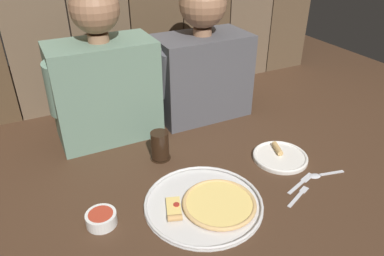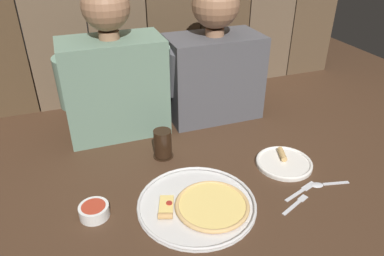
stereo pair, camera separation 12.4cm
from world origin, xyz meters
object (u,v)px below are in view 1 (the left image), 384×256
(dipping_bowl, at_px, (101,218))
(diner_left, at_px, (103,75))
(dinner_plate, at_px, (280,156))
(pizza_tray, at_px, (209,203))
(drinking_glass, at_px, (160,146))
(diner_right, at_px, (202,58))

(dipping_bowl, relative_size, diner_left, 0.15)
(dinner_plate, relative_size, diner_left, 0.34)
(pizza_tray, distance_m, dipping_bowl, 0.34)
(dinner_plate, bearing_deg, drinking_glass, 153.03)
(diner_left, bearing_deg, dinner_plate, -41.27)
(pizza_tray, height_order, diner_right, diner_right)
(pizza_tray, relative_size, diner_right, 0.63)
(dinner_plate, distance_m, drinking_glass, 0.47)
(pizza_tray, bearing_deg, dipping_bowl, 167.22)
(diner_right, bearing_deg, dipping_bowl, -140.29)
(dinner_plate, bearing_deg, diner_right, 101.47)
(dinner_plate, distance_m, diner_right, 0.55)
(dipping_bowl, bearing_deg, dinner_plate, 2.79)
(dinner_plate, relative_size, diner_right, 0.35)
(drinking_glass, relative_size, dipping_bowl, 1.22)
(dinner_plate, distance_m, dipping_bowl, 0.71)
(dipping_bowl, xyz_separation_m, diner_left, (0.17, 0.51, 0.25))
(diner_left, distance_m, diner_right, 0.44)
(dinner_plate, bearing_deg, dipping_bowl, -177.21)
(drinking_glass, xyz_separation_m, dipping_bowl, (-0.29, -0.24, -0.03))
(pizza_tray, relative_size, dipping_bowl, 4.13)
(diner_left, bearing_deg, drinking_glass, -64.61)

